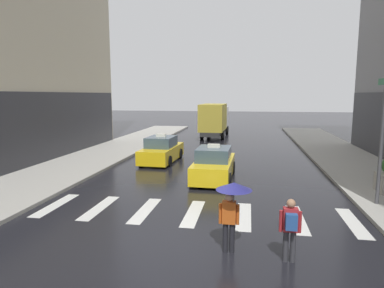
{
  "coord_description": "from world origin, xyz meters",
  "views": [
    {
      "loc": [
        1.9,
        -8.5,
        4.21
      ],
      "look_at": [
        -0.9,
        8.0,
        1.78
      ],
      "focal_mm": 31.56,
      "sensor_mm": 36.0,
      "label": 1
    }
  ],
  "objects_px": {
    "pedestrian_with_backpack": "(290,226)",
    "pedestrian_with_umbrella": "(232,198)",
    "taxi_lead": "(214,165)",
    "taxi_second": "(162,151)",
    "box_truck": "(214,119)"
  },
  "relations": [
    {
      "from": "taxi_second",
      "to": "pedestrian_with_umbrella",
      "type": "xyz_separation_m",
      "value": [
        5.04,
        -11.81,
        0.79
      ]
    },
    {
      "from": "taxi_lead",
      "to": "pedestrian_with_backpack",
      "type": "bearing_deg",
      "value": -71.41
    },
    {
      "from": "taxi_lead",
      "to": "pedestrian_with_backpack",
      "type": "distance_m",
      "value": 8.72
    },
    {
      "from": "box_truck",
      "to": "pedestrian_with_umbrella",
      "type": "bearing_deg",
      "value": -83.05
    },
    {
      "from": "taxi_lead",
      "to": "pedestrian_with_umbrella",
      "type": "bearing_deg",
      "value": -80.67
    },
    {
      "from": "pedestrian_with_backpack",
      "to": "pedestrian_with_umbrella",
      "type": "bearing_deg",
      "value": 167.96
    },
    {
      "from": "taxi_lead",
      "to": "pedestrian_with_umbrella",
      "type": "xyz_separation_m",
      "value": [
        1.3,
        -7.94,
        0.79
      ]
    },
    {
      "from": "pedestrian_with_umbrella",
      "to": "pedestrian_with_backpack",
      "type": "xyz_separation_m",
      "value": [
        1.47,
        -0.31,
        -0.54
      ]
    },
    {
      "from": "box_truck",
      "to": "pedestrian_with_umbrella",
      "type": "relative_size",
      "value": 3.91
    },
    {
      "from": "taxi_lead",
      "to": "pedestrian_with_backpack",
      "type": "height_order",
      "value": "taxi_lead"
    },
    {
      "from": "box_truck",
      "to": "taxi_lead",
      "type": "bearing_deg",
      "value": -84.19
    },
    {
      "from": "taxi_lead",
      "to": "box_truck",
      "type": "relative_size",
      "value": 0.6
    },
    {
      "from": "taxi_second",
      "to": "pedestrian_with_umbrella",
      "type": "distance_m",
      "value": 12.86
    },
    {
      "from": "taxi_second",
      "to": "pedestrian_with_backpack",
      "type": "xyz_separation_m",
      "value": [
        6.51,
        -12.12,
        0.25
      ]
    },
    {
      "from": "taxi_second",
      "to": "pedestrian_with_backpack",
      "type": "bearing_deg",
      "value": -61.76
    }
  ]
}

